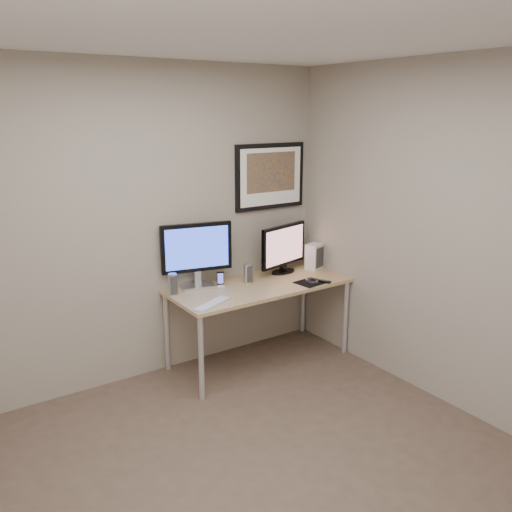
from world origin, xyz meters
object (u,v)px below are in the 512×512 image
object	(u,v)px
framed_art	(270,176)
monitor_tv	(284,248)
fan_unit	(314,256)
speaker_right	(248,273)
keyboard	(212,304)
desk	(259,291)
speaker_left	(173,285)
monitor_large	(197,252)
phone_dock	(220,279)

from	to	relation	value
framed_art	monitor_tv	bearing A→B (deg)	-78.92
framed_art	fan_unit	size ratio (longest dim) A/B	3.06
speaker_right	keyboard	bearing A→B (deg)	-147.64
desk	speaker_left	world-z (taller)	speaker_left
monitor_large	speaker_right	xyz separation A→B (m)	(0.42, -0.15, -0.22)
monitor_large	phone_dock	bearing A→B (deg)	-18.33
desk	framed_art	world-z (taller)	framed_art
phone_dock	speaker_left	bearing A→B (deg)	-160.16
monitor_tv	phone_dock	xyz separation A→B (m)	(-0.70, -0.02, -0.18)
desk	phone_dock	world-z (taller)	phone_dock
speaker_left	phone_dock	size ratio (longest dim) A/B	1.38
monitor_large	monitor_tv	bearing A→B (deg)	6.92
desk	speaker_right	world-z (taller)	speaker_right
speaker_right	monitor_tv	bearing A→B (deg)	11.15
phone_dock	speaker_right	bearing A→B (deg)	12.16
phone_dock	keyboard	xyz separation A→B (m)	(-0.29, -0.35, -0.06)
framed_art	speaker_left	world-z (taller)	framed_art
monitor_tv	keyboard	xyz separation A→B (m)	(-0.98, -0.37, -0.24)
speaker_right	framed_art	bearing A→B (deg)	32.90
monitor_tv	monitor_large	bearing A→B (deg)	160.70
framed_art	phone_dock	distance (m)	1.08
framed_art	keyboard	size ratio (longest dim) A/B	1.97
monitor_tv	keyboard	world-z (taller)	monitor_tv
desk	monitor_large	distance (m)	0.66
desk	framed_art	xyz separation A→B (m)	(0.35, 0.33, 0.96)
desk	keyboard	distance (m)	0.64
speaker_left	fan_unit	bearing A→B (deg)	6.11
desk	keyboard	size ratio (longest dim) A/B	4.19
desk	speaker_left	size ratio (longest dim) A/B	8.68
keyboard	speaker_left	bearing A→B (deg)	88.25
monitor_large	monitor_tv	size ratio (longest dim) A/B	1.06
framed_art	monitor_large	xyz separation A→B (m)	(-0.83, -0.09, -0.58)
monitor_tv	speaker_right	world-z (taller)	monitor_tv
monitor_large	fan_unit	bearing A→B (deg)	5.52
fan_unit	desk	bearing A→B (deg)	169.30
phone_dock	fan_unit	xyz separation A→B (m)	(1.02, -0.04, 0.06)
monitor_large	speaker_left	xyz separation A→B (m)	(-0.27, -0.08, -0.22)
speaker_left	speaker_right	size ratio (longest dim) A/B	1.05
fan_unit	speaker_right	bearing A→B (deg)	161.85
monitor_tv	speaker_left	xyz separation A→B (m)	(-1.14, 0.00, -0.15)
monitor_tv	speaker_right	distance (m)	0.48
framed_art	speaker_left	bearing A→B (deg)	-171.24
speaker_right	phone_dock	size ratio (longest dim) A/B	1.31
speaker_left	monitor_large	bearing A→B (deg)	24.57
speaker_left	speaker_right	distance (m)	0.70
monitor_tv	keyboard	size ratio (longest dim) A/B	1.51
framed_art	speaker_right	bearing A→B (deg)	-149.76
monitor_tv	keyboard	distance (m)	1.08
monitor_tv	fan_unit	bearing A→B (deg)	-24.37
speaker_right	keyboard	distance (m)	0.63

